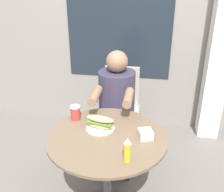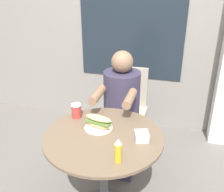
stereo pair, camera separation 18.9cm
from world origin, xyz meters
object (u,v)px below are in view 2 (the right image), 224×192
(sandwich_on_plate, at_px, (98,123))
(drink_cup, at_px, (76,111))
(diner_chair, at_px, (129,102))
(condiment_bottle, at_px, (118,151))
(seated_diner, at_px, (120,120))
(cafe_table, at_px, (104,157))

(sandwich_on_plate, bearing_deg, drink_cup, 153.80)
(sandwich_on_plate, bearing_deg, diner_chair, 87.51)
(drink_cup, height_order, condiment_bottle, condiment_bottle)
(condiment_bottle, bearing_deg, seated_diner, 102.92)
(sandwich_on_plate, bearing_deg, seated_diner, 85.64)
(cafe_table, bearing_deg, condiment_bottle, -55.24)
(cafe_table, distance_m, diner_chair, 0.93)
(cafe_table, xyz_separation_m, diner_chair, (-0.03, 0.93, -0.01))
(sandwich_on_plate, bearing_deg, cafe_table, -53.55)
(sandwich_on_plate, distance_m, condiment_bottle, 0.40)
(diner_chair, xyz_separation_m, seated_diner, (0.00, -0.35, -0.03))
(cafe_table, xyz_separation_m, drink_cup, (-0.27, 0.19, 0.24))
(drink_cup, distance_m, condiment_bottle, 0.61)
(cafe_table, distance_m, drink_cup, 0.41)
(diner_chair, height_order, condiment_bottle, diner_chair)
(cafe_table, height_order, condiment_bottle, condiment_bottle)
(sandwich_on_plate, distance_m, drink_cup, 0.24)
(diner_chair, distance_m, condiment_bottle, 1.22)
(seated_diner, relative_size, condiment_bottle, 7.27)
(diner_chair, xyz_separation_m, sandwich_on_plate, (-0.04, -0.85, 0.23))
(diner_chair, bearing_deg, drink_cup, 70.86)
(diner_chair, distance_m, seated_diner, 0.35)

